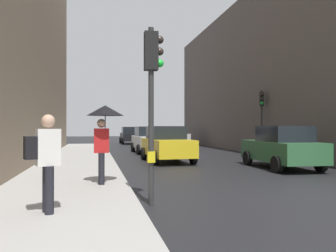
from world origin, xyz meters
The scene contains 12 objects.
ground_plane centered at (0.00, 0.00, 0.00)m, with size 120.00×120.00×0.00m, color black.
sidewalk_kerb centered at (-6.20, 6.00, 0.08)m, with size 3.33×40.00×0.16m, color #A8A5A0.
building_facade_right centered at (10.54, 15.56, 5.41)m, with size 12.00×29.62×10.82m, color #5B514C.
traffic_light_near_left centered at (-4.22, 0.17, 2.68)m, with size 0.43×0.25×3.89m.
traffic_light_mid_street centered at (4.23, 11.40, 2.69)m, with size 0.33×0.45×3.91m.
car_dark_suv centered at (-1.82, 28.50, 0.88)m, with size 2.04×4.21×1.76m.
car_green_estate centered at (2.12, 5.58, 0.88)m, with size 2.14×4.26×1.76m.
car_silver_hatchback centered at (2.04, 24.20, 0.88)m, with size 2.07×4.22×1.76m.
car_white_compact centered at (-1.89, 15.37, 0.88)m, with size 2.11×4.25×1.76m.
car_yellow_taxi centered at (-1.97, 9.29, 0.88)m, with size 2.18×4.28×1.76m.
pedestrian_with_umbrella centered at (-5.20, 2.22, 1.84)m, with size 1.00×1.00×2.14m.
pedestrian_with_black_backpack centered at (-6.31, -0.79, 1.16)m, with size 0.66×0.45×1.77m.
Camera 1 is at (-5.45, -7.22, 1.70)m, focal length 36.53 mm.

